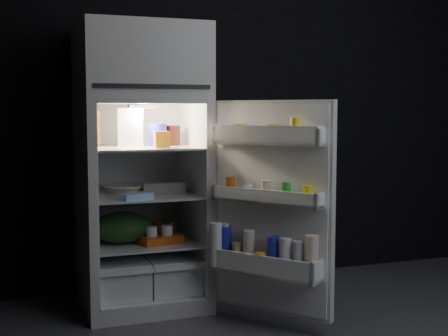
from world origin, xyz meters
name	(u,v)px	position (x,y,z in m)	size (l,w,h in m)	color
wall_back	(237,97)	(0.00, 1.70, 1.35)	(4.00, 0.00, 2.70)	black
refrigerator	(140,157)	(-0.81, 1.32, 0.96)	(0.76, 0.71, 1.78)	silver
fridge_door	(269,211)	(-0.22, 0.64, 0.68)	(0.58, 0.70, 1.22)	silver
milk_jug	(131,127)	(-0.86, 1.35, 1.15)	(0.16, 0.16, 0.24)	white
mayo_jar	(158,135)	(-0.70, 1.31, 1.10)	(0.12, 0.12, 0.14)	#2024B0
jam_jar	(173,135)	(-0.59, 1.33, 1.09)	(0.09, 0.09, 0.13)	black
amber_bottle	(94,129)	(-1.08, 1.41, 1.14)	(0.08, 0.08, 0.22)	gold
small_carton	(162,140)	(-0.72, 1.10, 1.08)	(0.09, 0.07, 0.10)	orange
egg_carton	(164,188)	(-0.67, 1.25, 0.76)	(0.27, 0.10, 0.07)	gray
pie	(127,189)	(-0.88, 1.39, 0.75)	(0.27, 0.27, 0.04)	tan
flat_package	(136,196)	(-0.90, 1.04, 0.75)	(0.19, 0.09, 0.04)	#94C0E6
wrapped_pkg	(163,187)	(-0.65, 1.39, 0.75)	(0.13, 0.11, 0.05)	beige
produce_bag	(122,227)	(-0.95, 1.25, 0.52)	(0.37, 0.31, 0.20)	#193815
yogurt_tray	(161,240)	(-0.72, 1.15, 0.45)	(0.26, 0.14, 0.05)	#B74C0F
small_can_red	(158,228)	(-0.67, 1.43, 0.47)	(0.07, 0.07, 0.09)	#B74C0F
small_can_silver	(172,228)	(-0.58, 1.41, 0.47)	(0.07, 0.07, 0.09)	silver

